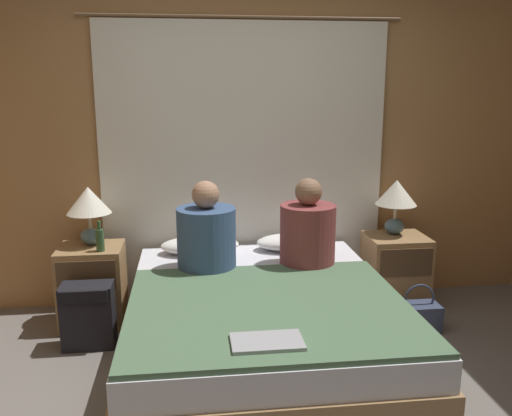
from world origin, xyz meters
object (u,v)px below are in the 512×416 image
at_px(bed, 262,327).
at_px(lamp_left, 89,205).
at_px(person_left_in_bed, 206,236).
at_px(laptop_on_bed, 267,342).
at_px(pillow_left, 200,245).
at_px(backpack_on_floor, 88,312).
at_px(handbag_on_floor, 418,316).
at_px(person_right_in_bed, 308,232).
at_px(nightstand_left, 93,285).
at_px(lamp_right, 396,197).
at_px(beer_bottle_on_left_stand, 100,239).
at_px(pillow_right, 295,242).
at_px(nightstand_right, 395,272).

height_order(bed, lamp_left, lamp_left).
distance_m(person_left_in_bed, laptop_on_bed, 1.22).
bearing_deg(pillow_left, backpack_on_floor, -149.44).
distance_m(person_left_in_bed, backpack_on_floor, 0.93).
bearing_deg(handbag_on_floor, person_right_in_bed, 172.14).
relative_size(lamp_left, person_left_in_bed, 0.69).
distance_m(bed, nightstand_left, 1.36).
height_order(nightstand_left, lamp_right, lamp_right).
xyz_separation_m(bed, person_right_in_bed, (0.37, 0.42, 0.49)).
bearing_deg(person_right_in_bed, bed, -131.41).
bearing_deg(handbag_on_floor, person_left_in_bed, 175.80).
xyz_separation_m(lamp_right, beer_bottle_on_left_stand, (-2.19, -0.18, -0.21)).
bearing_deg(handbag_on_floor, laptop_on_bed, -139.27).
relative_size(nightstand_left, pillow_left, 0.99).
relative_size(bed, beer_bottle_on_left_stand, 9.22).
height_order(bed, person_left_in_bed, person_left_in_bed).
relative_size(nightstand_left, lamp_right, 1.36).
bearing_deg(nightstand_left, person_left_in_bed, -20.40).
xyz_separation_m(laptop_on_bed, handbag_on_floor, (1.24, 1.07, -0.41)).
bearing_deg(pillow_left, lamp_right, -0.18).
relative_size(nightstand_left, person_left_in_bed, 0.94).
xyz_separation_m(pillow_right, person_left_in_bed, (-0.68, -0.38, 0.18)).
distance_m(lamp_left, pillow_right, 1.54).
relative_size(pillow_right, handbag_on_floor, 1.68).
relative_size(laptop_on_bed, handbag_on_floor, 0.99).
xyz_separation_m(nightstand_right, beer_bottle_on_left_stand, (-2.19, -0.11, 0.37)).
bearing_deg(laptop_on_bed, bed, 84.13).
bearing_deg(bed, lamp_left, 145.06).
xyz_separation_m(lamp_left, laptop_on_bed, (1.07, -1.55, -0.35)).
distance_m(bed, handbag_on_floor, 1.21).
height_order(nightstand_right, handbag_on_floor, nightstand_right).
bearing_deg(backpack_on_floor, nightstand_left, 94.33).
xyz_separation_m(lamp_left, handbag_on_floor, (2.31, -0.48, -0.77)).
bearing_deg(person_left_in_bed, nightstand_left, 159.60).
bearing_deg(bed, pillow_left, 114.05).
height_order(bed, lamp_right, lamp_right).
bearing_deg(pillow_right, handbag_on_floor, -31.29).
height_order(lamp_right, backpack_on_floor, lamp_right).
bearing_deg(pillow_left, nightstand_right, -2.81).
height_order(nightstand_right, lamp_right, lamp_right).
bearing_deg(beer_bottle_on_left_stand, pillow_right, 7.35).
bearing_deg(bed, person_left_in_bed, 127.10).
xyz_separation_m(pillow_left, beer_bottle_on_left_stand, (-0.69, -0.18, 0.12)).
relative_size(person_left_in_bed, person_right_in_bed, 1.00).
height_order(nightstand_right, laptop_on_bed, nightstand_right).
relative_size(nightstand_right, person_right_in_bed, 0.94).
bearing_deg(person_left_in_bed, pillow_left, 95.75).
height_order(lamp_right, laptop_on_bed, lamp_right).
height_order(lamp_left, backpack_on_floor, lamp_left).
height_order(lamp_left, lamp_right, same).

